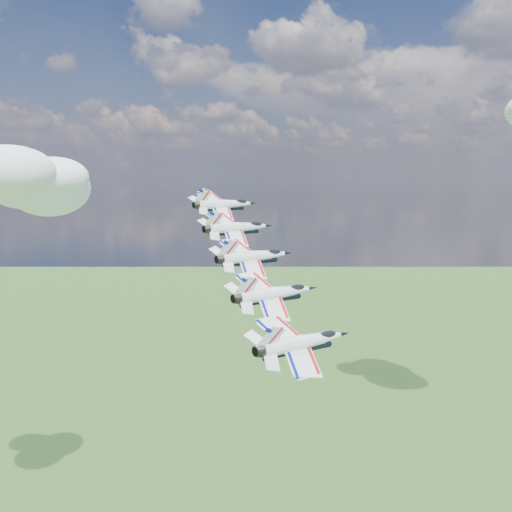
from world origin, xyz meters
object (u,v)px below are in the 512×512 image
Objects in this scene: jet_0 at (226,204)px; jet_3 at (277,293)px; jet_1 at (239,227)px; jet_4 at (305,342)px; jet_2 at (256,256)px.

jet_0 is 33.64m from jet_3.
jet_1 reaches higher than jet_4.
jet_2 is 11.21m from jet_3.
jet_1 is 1.00× the size of jet_4.
jet_3 is at bearing -19.40° from jet_2.
jet_2 is at bearing 160.60° from jet_3.
jet_2 reaches higher than jet_3.
jet_2 is at bearing -19.40° from jet_0.
jet_0 is 44.86m from jet_4.
jet_1 is at bearing -19.40° from jet_0.
jet_4 is at bearing -19.40° from jet_3.
jet_3 is (8.19, -6.96, -3.21)m from jet_2.
jet_2 is at bearing 160.60° from jet_4.
jet_1 is 22.43m from jet_3.
jet_2 is (8.19, -6.96, -3.21)m from jet_1.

